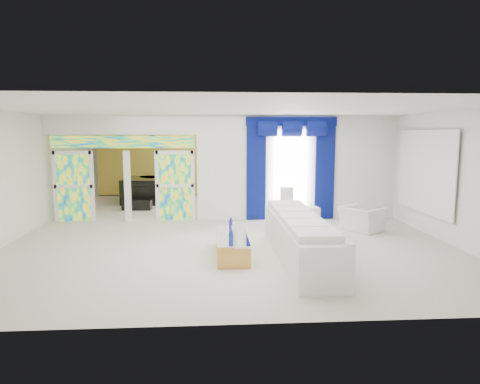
{
  "coord_description": "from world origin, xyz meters",
  "views": [
    {
      "loc": [
        -0.37,
        -11.37,
        2.51
      ],
      "look_at": [
        0.3,
        -1.2,
        1.1
      ],
      "focal_mm": 32.25,
      "sensor_mm": 36.0,
      "label": 1
    }
  ],
  "objects": [
    {
      "name": "floor",
      "position": [
        0.0,
        0.0,
        0.0
      ],
      "size": [
        12.0,
        12.0,
        0.0
      ],
      "primitive_type": "plane",
      "color": "#B7AF9E",
      "rests_on": "ground"
    },
    {
      "name": "dividing_wall",
      "position": [
        2.15,
        1.0,
        1.5
      ],
      "size": [
        5.7,
        0.18,
        3.0
      ],
      "primitive_type": "cube",
      "color": "white",
      "rests_on": "ground"
    },
    {
      "name": "dividing_header",
      "position": [
        -2.85,
        1.0,
        2.73
      ],
      "size": [
        4.3,
        0.18,
        0.55
      ],
      "primitive_type": "cube",
      "color": "white",
      "rests_on": "dividing_wall"
    },
    {
      "name": "stained_panel_left",
      "position": [
        -4.28,
        1.0,
        1.0
      ],
      "size": [
        0.95,
        0.04,
        2.0
      ],
      "primitive_type": "cube",
      "color": "#994C3F",
      "rests_on": "ground"
    },
    {
      "name": "stained_panel_right",
      "position": [
        -1.42,
        1.0,
        1.0
      ],
      "size": [
        0.95,
        0.04,
        2.0
      ],
      "primitive_type": "cube",
      "color": "#994C3F",
      "rests_on": "ground"
    },
    {
      "name": "stained_transom",
      "position": [
        -2.85,
        1.0,
        2.25
      ],
      "size": [
        4.0,
        0.05,
        0.35
      ],
      "primitive_type": "cube",
      "color": "#994C3F",
      "rests_on": "dividing_header"
    },
    {
      "name": "window_pane",
      "position": [
        1.9,
        0.9,
        1.45
      ],
      "size": [
        1.0,
        0.02,
        2.3
      ],
      "primitive_type": "cube",
      "color": "white",
      "rests_on": "dividing_wall"
    },
    {
      "name": "blue_drape_left",
      "position": [
        0.9,
        0.87,
        1.4
      ],
      "size": [
        0.55,
        0.1,
        2.8
      ],
      "primitive_type": "cube",
      "color": "#060344",
      "rests_on": "ground"
    },
    {
      "name": "blue_drape_right",
      "position": [
        2.9,
        0.87,
        1.4
      ],
      "size": [
        0.55,
        0.1,
        2.8
      ],
      "primitive_type": "cube",
      "color": "#060344",
      "rests_on": "ground"
    },
    {
      "name": "blue_pelmet",
      "position": [
        1.9,
        0.87,
        2.82
      ],
      "size": [
        2.6,
        0.12,
        0.25
      ],
      "primitive_type": "cube",
      "color": "#060344",
      "rests_on": "dividing_wall"
    },
    {
      "name": "wall_mirror",
      "position": [
        4.94,
        -1.0,
        1.55
      ],
      "size": [
        0.04,
        2.7,
        1.9
      ],
      "primitive_type": "cube",
      "color": "white",
      "rests_on": "ground"
    },
    {
      "name": "gold_curtains",
      "position": [
        0.0,
        5.9,
        1.5
      ],
      "size": [
        9.7,
        0.12,
        2.9
      ],
      "primitive_type": "cube",
      "color": "gold",
      "rests_on": "ground"
    },
    {
      "name": "white_sofa",
      "position": [
        1.38,
        -3.06,
        0.39
      ],
      "size": [
        0.89,
        4.08,
        0.78
      ],
      "primitive_type": "cube",
      "rotation": [
        0.0,
        0.0,
        0.0
      ],
      "color": "silver",
      "rests_on": "ground"
    },
    {
      "name": "coffee_table",
      "position": [
        0.03,
        -2.76,
        0.21
      ],
      "size": [
        0.63,
        1.87,
        0.42
      ],
      "primitive_type": "cube",
      "rotation": [
        0.0,
        0.0,
        0.0
      ],
      "color": "#BF873B",
      "rests_on": "ground"
    },
    {
      "name": "console_table",
      "position": [
        2.02,
        0.42,
        0.21
      ],
      "size": [
        1.27,
        0.47,
        0.42
      ],
      "primitive_type": "cube",
      "rotation": [
        0.0,
        0.0,
        0.06
      ],
      "color": "silver",
      "rests_on": "ground"
    },
    {
      "name": "table_lamp",
      "position": [
        1.72,
        0.42,
        0.71
      ],
      "size": [
        0.36,
        0.36,
        0.58
      ],
      "primitive_type": "cylinder",
      "color": "silver",
      "rests_on": "console_table"
    },
    {
      "name": "armchair",
      "position": [
        3.46,
        -0.74,
        0.31
      ],
      "size": [
        1.24,
        1.27,
        0.62
      ],
      "primitive_type": "imported",
      "rotation": [
        0.0,
        0.0,
        2.18
      ],
      "color": "silver",
      "rests_on": "ground"
    },
    {
      "name": "grand_piano",
      "position": [
        -2.82,
        4.32,
        0.44
      ],
      "size": [
        1.46,
        1.83,
        0.88
      ],
      "primitive_type": "cube",
      "rotation": [
        0.0,
        0.0,
        -0.08
      ],
      "color": "black",
      "rests_on": "ground"
    },
    {
      "name": "piano_bench",
      "position": [
        -2.82,
        2.72,
        0.16
      ],
      "size": [
        0.96,
        0.44,
        0.31
      ],
      "primitive_type": "cube",
      "rotation": [
        0.0,
        0.0,
        -0.08
      ],
      "color": "black",
      "rests_on": "ground"
    },
    {
      "name": "tv_console",
      "position": [
        -4.67,
        2.5,
        0.37
      ],
      "size": [
        0.59,
        0.56,
        0.73
      ],
      "primitive_type": "cube",
      "rotation": [
        0.0,
        0.0,
        0.22
      ],
      "color": "tan",
      "rests_on": "ground"
    },
    {
      "name": "chandelier",
      "position": [
        -2.3,
        3.4,
        2.65
      ],
      "size": [
        0.6,
        0.6,
        0.6
      ],
      "primitive_type": "sphere",
      "color": "gold",
      "rests_on": "ceiling"
    },
    {
      "name": "decanters",
      "position": [
        0.05,
        -2.74,
        0.5
      ],
      "size": [
        0.2,
        1.21,
        0.2
      ],
      "color": "silver",
      "rests_on": "coffee_table"
    }
  ]
}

